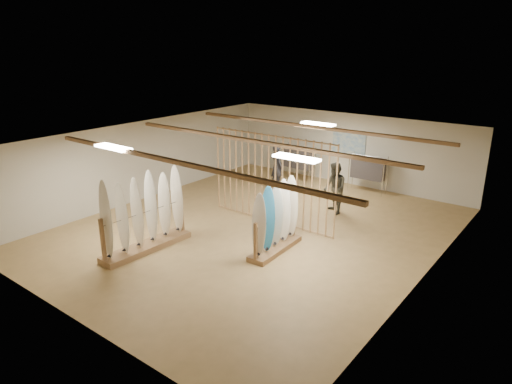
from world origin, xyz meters
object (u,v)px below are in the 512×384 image
Objects in this scene: shopper_a at (277,163)px; rack_left at (145,224)px; rack_right at (276,229)px; clothing_rack_a at (299,158)px; clothing_rack_b at (368,168)px; shopper_b at (335,185)px.

rack_left is at bearing 120.85° from shopper_a.
rack_right is 1.36× the size of clothing_rack_a.
clothing_rack_a is 0.75× the size of shopper_a.
clothing_rack_b is (2.86, 0.31, -0.02)m from clothing_rack_a.
rack_right is at bearing 38.67° from rack_left.
rack_left is 6.73m from shopper_a.
rack_left reaches higher than rack_right.
clothing_rack_a is (-3.05, 5.94, 0.32)m from rack_right.
shopper_b is at bearing -89.94° from clothing_rack_b.
clothing_rack_b is at bearing 89.13° from rack_right.
shopper_a is at bearing 95.63° from rack_left.
rack_left is 8.02m from clothing_rack_a.
clothing_rack_b is at bearing -124.21° from shopper_a.
shopper_b is at bearing 66.66° from rack_left.
shopper_b is (-0.12, 3.53, 0.33)m from rack_right.
rack_left is at bearing -76.64° from shopper_b.
shopper_a is at bearing -91.78° from clothing_rack_a.
rack_right is at bearing -57.83° from clothing_rack_a.
clothing_rack_b is 2.72m from shopper_b.
clothing_rack_b is at bearing 130.73° from shopper_b.
rack_left is 6.23m from shopper_b.
rack_left is 1.39× the size of shopper_b.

